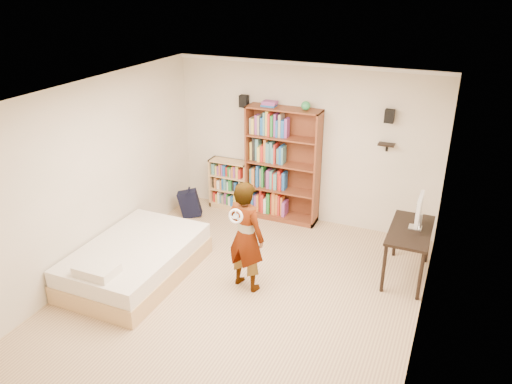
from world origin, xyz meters
TOP-DOWN VIEW (x-y plane):
  - ground at (0.00, 0.00)m, footprint 4.50×5.00m
  - room_shell at (0.00, 0.00)m, footprint 4.52×5.02m
  - crown_molding at (0.00, 0.00)m, footprint 4.50×5.00m
  - speaker_left at (-1.05, 2.40)m, footprint 0.14×0.12m
  - speaker_right at (1.35, 2.40)m, footprint 0.14×0.12m
  - wall_shelf at (1.35, 2.41)m, footprint 0.25×0.16m
  - tall_bookshelf at (-0.31, 2.32)m, footprint 1.25×0.36m
  - low_bookshelf at (-1.33, 2.36)m, footprint 0.73×0.27m
  - computer_desk at (1.95, 1.29)m, footprint 0.55×1.10m
  - imac at (2.00, 1.35)m, footprint 0.11×0.48m
  - daybed at (-1.56, -0.20)m, footprint 1.33×2.05m
  - person at (-0.02, 0.17)m, footprint 0.64×0.50m
  - wii_wheel at (-0.02, -0.12)m, footprint 0.20×0.07m
  - navy_bag at (-1.82, 1.75)m, footprint 0.43×0.36m

SIDE VIEW (x-z plane):
  - ground at x=0.00m, z-range -0.01..0.01m
  - navy_bag at x=-1.82m, z-range 0.00..0.50m
  - daybed at x=-1.56m, z-range 0.00..0.61m
  - computer_desk at x=1.95m, z-range 0.00..0.75m
  - low_bookshelf at x=-1.33m, z-range 0.00..0.91m
  - person at x=-0.02m, z-range 0.00..1.56m
  - tall_bookshelf at x=-0.31m, z-range 0.00..1.98m
  - imac at x=2.00m, z-range 0.75..1.23m
  - wii_wheel at x=-0.02m, z-range 1.11..1.31m
  - wall_shelf at x=1.35m, z-range 1.54..1.56m
  - room_shell at x=0.00m, z-range 0.41..3.12m
  - speaker_left at x=-1.05m, z-range 1.90..2.10m
  - speaker_right at x=1.35m, z-range 1.90..2.10m
  - crown_molding at x=0.00m, z-range 2.64..2.70m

